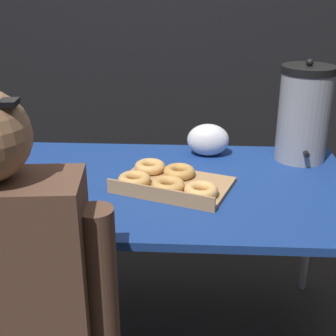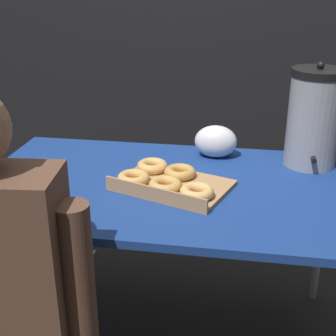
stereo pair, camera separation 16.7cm
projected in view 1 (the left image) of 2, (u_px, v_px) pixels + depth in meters
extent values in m
plane|color=#2D2B28|center=(166.00, 336.00, 1.97)|extent=(12.00, 12.00, 0.00)
cube|color=navy|center=(165.00, 187.00, 1.70)|extent=(1.37, 0.82, 0.03)
cylinder|color=#ADADB2|center=(35.00, 219.00, 2.20)|extent=(0.03, 0.03, 0.68)
cylinder|color=#ADADB2|center=(310.00, 226.00, 2.14)|extent=(0.03, 0.03, 0.68)
cube|color=tan|center=(174.00, 185.00, 1.66)|extent=(0.45, 0.38, 0.02)
cube|color=tan|center=(159.00, 193.00, 1.54)|extent=(0.37, 0.14, 0.04)
torus|color=#DFA65A|center=(134.00, 180.00, 1.64)|extent=(0.16, 0.16, 0.04)
torus|color=tan|center=(168.00, 185.00, 1.60)|extent=(0.15, 0.15, 0.04)
torus|color=#EAB265|center=(201.00, 191.00, 1.56)|extent=(0.12, 0.12, 0.04)
torus|color=#E2AA5D|center=(150.00, 167.00, 1.75)|extent=(0.16, 0.16, 0.04)
torus|color=#CF974A|center=(179.00, 172.00, 1.70)|extent=(0.15, 0.15, 0.04)
cylinder|color=#939399|center=(303.00, 117.00, 1.85)|extent=(0.20, 0.20, 0.35)
cylinder|color=black|center=(309.00, 69.00, 1.78)|extent=(0.21, 0.21, 0.03)
sphere|color=black|center=(310.00, 63.00, 1.77)|extent=(0.03, 0.03, 0.03)
cylinder|color=black|center=(306.00, 153.00, 1.80)|extent=(0.02, 0.05, 0.02)
cube|color=black|center=(0.00, 197.00, 1.58)|extent=(0.11, 0.17, 0.01)
cube|color=#2D333D|center=(0.00, 196.00, 1.57)|extent=(0.10, 0.15, 0.00)
ellipsoid|color=white|center=(208.00, 140.00, 1.93)|extent=(0.17, 0.12, 0.13)
cube|color=brown|center=(7.00, 278.00, 1.15)|extent=(0.42, 0.22, 0.53)
cylinder|color=brown|center=(100.00, 285.00, 1.17)|extent=(0.09, 0.09, 0.43)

